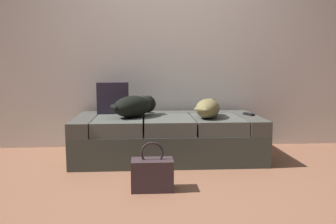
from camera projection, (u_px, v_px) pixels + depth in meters
name	position (u px, v px, depth m)	size (l,w,h in m)	color
ground_plane	(177.00, 195.00, 2.53)	(10.00, 10.00, 0.00)	#966146
back_wall	(165.00, 28.00, 3.98)	(6.40, 0.10, 2.80)	silver
couch	(168.00, 137.00, 3.54)	(1.88, 0.91, 0.44)	#3F453D
dog_dark	(135.00, 106.00, 3.46)	(0.51, 0.56, 0.22)	black
dog_tan	(208.00, 108.00, 3.42)	(0.34, 0.55, 0.19)	olive
tv_remote	(249.00, 114.00, 3.59)	(0.04, 0.15, 0.02)	black
throw_pillow	(113.00, 98.00, 3.71)	(0.34, 0.12, 0.34)	#372C3D
handbag	(152.00, 174.00, 2.62)	(0.32, 0.18, 0.38)	#3D2D31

